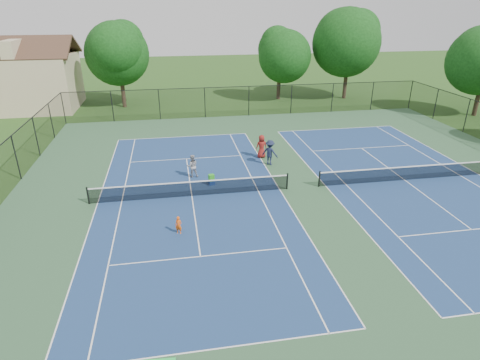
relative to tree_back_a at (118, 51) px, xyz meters
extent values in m
plane|color=#234716|center=(13.00, -24.00, -6.04)|extent=(140.00, 140.00, 0.00)
cube|color=#335B39|center=(13.00, -24.00, -6.03)|extent=(36.00, 36.00, 0.01)
cube|color=navy|center=(6.00, -24.00, -6.03)|extent=(10.97, 23.77, 0.00)
cube|color=white|center=(6.00, -12.11, -6.02)|extent=(10.97, 0.06, 0.00)
cube|color=white|center=(6.00, -35.88, -6.02)|extent=(10.97, 0.06, 0.00)
cube|color=white|center=(0.52, -24.00, -6.02)|extent=(0.06, 23.77, 0.00)
cube|color=white|center=(11.48, -24.00, -6.02)|extent=(0.06, 23.77, 0.00)
cube|color=white|center=(1.88, -24.00, -6.02)|extent=(0.06, 23.77, 0.00)
cube|color=white|center=(10.12, -24.00, -6.02)|extent=(0.06, 23.77, 0.00)
cube|color=white|center=(6.00, -17.60, -6.02)|extent=(8.23, 0.06, 0.00)
cube|color=white|center=(6.00, -30.40, -6.02)|extent=(8.23, 0.06, 0.00)
cube|color=white|center=(6.00, -24.00, -6.02)|extent=(0.06, 12.80, 0.00)
cylinder|color=black|center=(0.05, -24.00, -5.50)|extent=(0.10, 0.10, 1.07)
cylinder|color=black|center=(11.95, -24.00, -5.50)|extent=(0.10, 0.10, 1.07)
cube|color=black|center=(6.00, -24.00, -5.57)|extent=(11.90, 0.01, 0.90)
cube|color=white|center=(6.00, -24.00, -5.09)|extent=(11.90, 0.04, 0.07)
cube|color=navy|center=(20.00, -24.00, -6.03)|extent=(10.97, 23.77, 0.00)
cube|color=white|center=(20.00, -12.11, -6.02)|extent=(10.97, 0.06, 0.00)
cube|color=white|center=(14.52, -24.00, -6.02)|extent=(0.06, 23.77, 0.00)
cube|color=white|center=(25.48, -24.00, -6.02)|extent=(0.06, 23.77, 0.00)
cube|color=white|center=(15.88, -24.00, -6.02)|extent=(0.06, 23.77, 0.00)
cube|color=white|center=(24.12, -24.00, -6.02)|extent=(0.06, 23.77, 0.00)
cube|color=white|center=(20.00, -17.60, -6.02)|extent=(8.23, 0.06, 0.00)
cube|color=white|center=(20.00, -30.40, -6.02)|extent=(8.23, 0.06, 0.00)
cube|color=white|center=(20.00, -24.00, -6.02)|extent=(0.06, 12.80, 0.00)
cylinder|color=black|center=(14.05, -24.00, -5.50)|extent=(0.10, 0.10, 1.07)
cube|color=black|center=(20.00, -24.00, -5.57)|extent=(11.90, 0.01, 0.90)
cube|color=white|center=(20.00, -24.00, -5.09)|extent=(11.90, 0.04, 0.07)
cylinder|color=black|center=(-5.00, -6.00, -4.54)|extent=(0.08, 0.08, 3.00)
cylinder|color=black|center=(-0.50, -6.00, -4.54)|extent=(0.08, 0.08, 3.00)
cylinder|color=black|center=(4.00, -6.00, -4.54)|extent=(0.08, 0.08, 3.00)
cylinder|color=black|center=(8.50, -6.00, -4.54)|extent=(0.08, 0.08, 3.00)
cylinder|color=black|center=(13.00, -6.00, -4.54)|extent=(0.08, 0.08, 3.00)
cylinder|color=black|center=(17.50, -6.00, -4.54)|extent=(0.08, 0.08, 3.00)
cylinder|color=black|center=(22.00, -6.00, -4.54)|extent=(0.08, 0.08, 3.00)
cylinder|color=black|center=(26.50, -6.00, -4.54)|extent=(0.08, 0.08, 3.00)
cylinder|color=black|center=(31.00, -6.00, -4.54)|extent=(0.08, 0.08, 3.00)
cylinder|color=black|center=(-5.00, -19.50, -4.54)|extent=(0.08, 0.08, 3.00)
cylinder|color=black|center=(31.00, -15.00, -4.54)|extent=(0.08, 0.08, 3.00)
cylinder|color=black|center=(-5.00, -15.00, -4.54)|extent=(0.08, 0.08, 3.00)
cylinder|color=black|center=(31.00, -10.50, -4.54)|extent=(0.08, 0.08, 3.00)
cylinder|color=black|center=(-5.00, -10.50, -4.54)|extent=(0.08, 0.08, 3.00)
cube|color=black|center=(13.00, -6.00, -4.54)|extent=(36.00, 0.01, 3.00)
cube|color=black|center=(13.00, -6.00, -3.04)|extent=(36.00, 0.05, 0.05)
cylinder|color=#2D2116|center=(0.00, 0.00, -4.15)|extent=(0.44, 0.44, 3.78)
sphere|color=#0E360E|center=(0.00, 0.00, -0.39)|extent=(6.80, 6.80, 6.80)
sphere|color=#0E360E|center=(0.00, 0.00, 0.28)|extent=(5.58, 5.58, 5.58)
sphere|color=#0E360E|center=(0.00, 0.00, 0.94)|extent=(4.35, 4.35, 4.35)
cylinder|color=#2D2116|center=(18.00, 1.00, -4.33)|extent=(0.44, 0.44, 3.42)
sphere|color=#0E360E|center=(18.00, 1.00, -0.97)|extent=(6.00, 6.00, 6.00)
sphere|color=#0E360E|center=(18.00, 1.00, -0.27)|extent=(4.92, 4.92, 4.92)
sphere|color=#0E360E|center=(18.00, 1.00, 0.44)|extent=(3.84, 3.84, 3.84)
cylinder|color=#2D2116|center=(26.00, 0.00, -3.88)|extent=(0.44, 0.44, 4.32)
sphere|color=#0E360E|center=(26.00, 0.00, 0.43)|extent=(7.80, 7.80, 7.80)
sphere|color=#0E360E|center=(26.00, 0.00, 1.04)|extent=(6.40, 6.40, 6.40)
sphere|color=#0E360E|center=(26.00, 0.00, 1.65)|extent=(4.99, 4.99, 4.99)
cylinder|color=#2D2116|center=(36.00, -10.00, -4.24)|extent=(0.44, 0.44, 3.60)
cube|color=tan|center=(-10.00, 1.00, -3.24)|extent=(10.00, 8.00, 5.60)
cube|color=tan|center=(-10.00, 1.00, 0.44)|extent=(1.20, 8.00, 1.76)
cube|color=#422B1E|center=(-10.00, -1.00, 0.54)|extent=(10.80, 4.10, 2.15)
cube|color=#422B1E|center=(-10.00, 3.00, 0.54)|extent=(10.80, 4.10, 2.15)
imported|color=#F75910|center=(5.10, -28.17, -5.56)|extent=(0.41, 0.35, 0.96)
imported|color=#9C9C9F|center=(6.24, -21.05, -5.26)|extent=(0.80, 0.65, 1.57)
imported|color=#1A213A|center=(11.87, -19.75, -5.12)|extent=(1.36, 1.27, 1.84)
imported|color=maroon|center=(11.59, -18.25, -5.16)|extent=(0.90, 0.63, 1.75)
cube|color=navy|center=(7.36, -22.53, -5.89)|extent=(0.43, 0.39, 0.29)
cube|color=green|center=(7.36, -22.53, -5.54)|extent=(0.40, 0.35, 0.42)
camera|label=1|loc=(5.16, -45.93, 4.71)|focal=30.00mm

